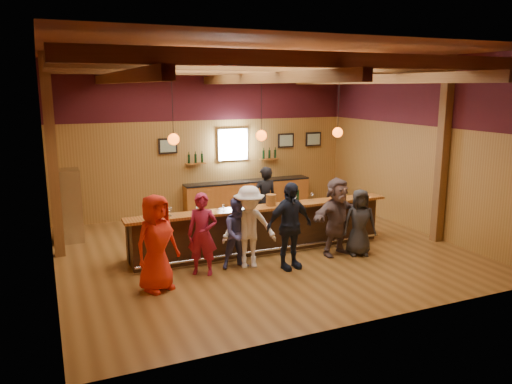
% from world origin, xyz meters
% --- Properties ---
extents(room, '(9.04, 9.00, 4.52)m').
position_xyz_m(room, '(0.00, 0.06, 3.21)').
color(room, brown).
rests_on(room, ground).
extents(bar_counter, '(6.30, 1.07, 1.11)m').
position_xyz_m(bar_counter, '(0.02, 0.15, 0.52)').
color(bar_counter, black).
rests_on(bar_counter, ground).
extents(back_bar_cabinet, '(4.00, 0.52, 0.95)m').
position_xyz_m(back_bar_cabinet, '(1.20, 3.72, 0.48)').
color(back_bar_cabinet, brown).
rests_on(back_bar_cabinet, ground).
extents(window, '(0.95, 0.09, 0.95)m').
position_xyz_m(window, '(0.80, 3.95, 2.05)').
color(window, silver).
rests_on(window, room).
extents(framed_pictures, '(5.35, 0.05, 0.45)m').
position_xyz_m(framed_pictures, '(1.67, 3.94, 2.10)').
color(framed_pictures, black).
rests_on(framed_pictures, room).
extents(wine_shelves, '(3.00, 0.18, 0.30)m').
position_xyz_m(wine_shelves, '(0.80, 3.88, 1.62)').
color(wine_shelves, brown).
rests_on(wine_shelves, room).
extents(pendant_lights, '(4.24, 0.24, 1.37)m').
position_xyz_m(pendant_lights, '(0.00, 0.00, 2.71)').
color(pendant_lights, black).
rests_on(pendant_lights, room).
extents(stainless_fridge, '(0.70, 0.70, 1.80)m').
position_xyz_m(stainless_fridge, '(-4.10, 2.60, 0.90)').
color(stainless_fridge, silver).
rests_on(stainless_fridge, ground).
extents(customer_orange, '(1.06, 0.91, 1.85)m').
position_xyz_m(customer_orange, '(-2.72, -1.32, 0.92)').
color(customer_orange, red).
rests_on(customer_orange, ground).
extents(customer_redvest, '(0.74, 0.66, 1.69)m').
position_xyz_m(customer_redvest, '(-1.69, -0.88, 0.85)').
color(customer_redvest, maroon).
rests_on(customer_redvest, ground).
extents(customer_denim, '(0.74, 0.58, 1.51)m').
position_xyz_m(customer_denim, '(-0.88, -0.83, 0.76)').
color(customer_denim, '#464A8C').
rests_on(customer_denim, ground).
extents(customer_white, '(1.27, 0.93, 1.76)m').
position_xyz_m(customer_white, '(-0.67, -0.88, 0.88)').
color(customer_white, white).
rests_on(customer_white, ground).
extents(customer_navy, '(1.13, 0.58, 1.85)m').
position_xyz_m(customer_navy, '(0.08, -1.28, 0.93)').
color(customer_navy, '#192032').
rests_on(customer_navy, ground).
extents(customer_brown, '(1.73, 0.87, 1.79)m').
position_xyz_m(customer_brown, '(1.48, -0.91, 0.89)').
color(customer_brown, '#624E4E').
rests_on(customer_brown, ground).
extents(customer_dark, '(0.86, 0.70, 1.52)m').
position_xyz_m(customer_dark, '(1.94, -1.13, 0.76)').
color(customer_dark, '#29292B').
rests_on(customer_dark, ground).
extents(bartender, '(0.65, 0.43, 1.77)m').
position_xyz_m(bartender, '(0.67, 1.26, 0.89)').
color(bartender, black).
rests_on(bartender, ground).
extents(ice_bucket, '(0.24, 0.24, 0.26)m').
position_xyz_m(ice_bucket, '(0.17, -0.17, 1.24)').
color(ice_bucket, brown).
rests_on(ice_bucket, bar_counter).
extents(bottle_a, '(0.08, 0.08, 0.39)m').
position_xyz_m(bottle_a, '(0.65, -0.02, 1.26)').
color(bottle_a, black).
rests_on(bottle_a, bar_counter).
extents(bottle_b, '(0.08, 0.08, 0.37)m').
position_xyz_m(bottle_b, '(0.93, -0.02, 1.26)').
color(bottle_b, black).
rests_on(bottle_b, bar_counter).
extents(glass_a, '(0.09, 0.09, 0.20)m').
position_xyz_m(glass_a, '(-2.39, -0.11, 1.25)').
color(glass_a, silver).
rests_on(glass_a, bar_counter).
extents(glass_b, '(0.09, 0.09, 0.20)m').
position_xyz_m(glass_b, '(-2.17, -0.18, 1.25)').
color(glass_b, silver).
rests_on(glass_b, bar_counter).
extents(glass_c, '(0.08, 0.08, 0.18)m').
position_xyz_m(glass_c, '(-1.58, -0.18, 1.24)').
color(glass_c, silver).
rests_on(glass_c, bar_counter).
extents(glass_d, '(0.07, 0.07, 0.16)m').
position_xyz_m(glass_d, '(-1.00, -0.23, 1.22)').
color(glass_d, silver).
rests_on(glass_d, bar_counter).
extents(glass_e, '(0.08, 0.08, 0.17)m').
position_xyz_m(glass_e, '(-0.62, -0.24, 1.23)').
color(glass_e, silver).
rests_on(glass_e, bar_counter).
extents(glass_f, '(0.08, 0.08, 0.18)m').
position_xyz_m(glass_f, '(0.81, -0.13, 1.24)').
color(glass_f, silver).
rests_on(glass_f, bar_counter).
extents(glass_g, '(0.08, 0.08, 0.19)m').
position_xyz_m(glass_g, '(1.30, -0.07, 1.24)').
color(glass_g, silver).
rests_on(glass_g, bar_counter).
extents(glass_h, '(0.08, 0.08, 0.19)m').
position_xyz_m(glass_h, '(1.96, -0.23, 1.24)').
color(glass_h, silver).
rests_on(glass_h, bar_counter).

